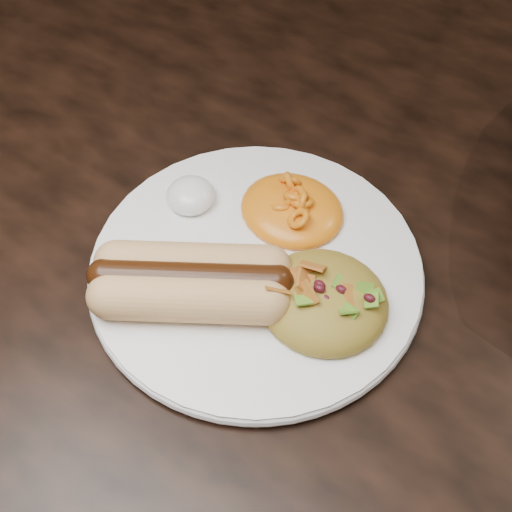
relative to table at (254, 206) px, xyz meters
The scene contains 7 objects.
floor 0.66m from the table, ahead, with size 4.00×4.00×0.00m, color #523711.
table is the anchor object (origin of this frame).
plate 0.18m from the table, 55.55° to the right, with size 0.25×0.25×0.01m, color white.
hotdog 0.22m from the table, 70.46° to the right, with size 0.12×0.12×0.03m.
mac_and_cheese 0.16m from the table, 39.26° to the right, with size 0.08×0.08×0.03m, color orange.
sour_cream 0.16m from the table, 86.20° to the right, with size 0.04×0.04×0.02m, color white.
taco_salad 0.23m from the table, 41.26° to the right, with size 0.10×0.09×0.04m.
Camera 1 is at (0.26, -0.39, 1.20)m, focal length 50.00 mm.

